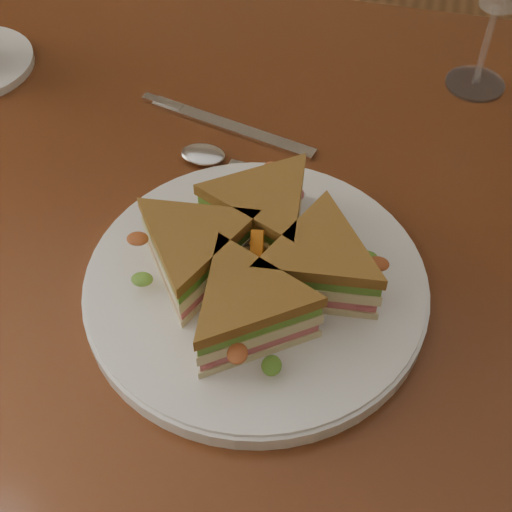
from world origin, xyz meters
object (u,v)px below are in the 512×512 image
object	(u,v)px
sandwich_wedges	(256,260)
knife	(220,124)
plate	(256,286)
spoon	(223,161)
table	(258,265)

from	to	relation	value
sandwich_wedges	knife	bearing A→B (deg)	113.08
plate	sandwich_wedges	xyz separation A→B (m)	(-0.00, 0.00, 0.04)
spoon	knife	bearing A→B (deg)	115.39
sandwich_wedges	knife	distance (m)	0.24
sandwich_wedges	spoon	distance (m)	0.18
table	spoon	bearing A→B (deg)	136.11
plate	spoon	size ratio (longest dim) A/B	1.67
plate	sandwich_wedges	distance (m)	0.04
table	sandwich_wedges	size ratio (longest dim) A/B	4.95
table	plate	xyz separation A→B (m)	(0.02, -0.11, 0.11)
table	plate	world-z (taller)	plate
plate	sandwich_wedges	size ratio (longest dim) A/B	1.26
table	sandwich_wedges	xyz separation A→B (m)	(0.02, -0.11, 0.14)
sandwich_wedges	knife	xyz separation A→B (m)	(-0.09, 0.22, -0.04)
plate	knife	distance (m)	0.24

